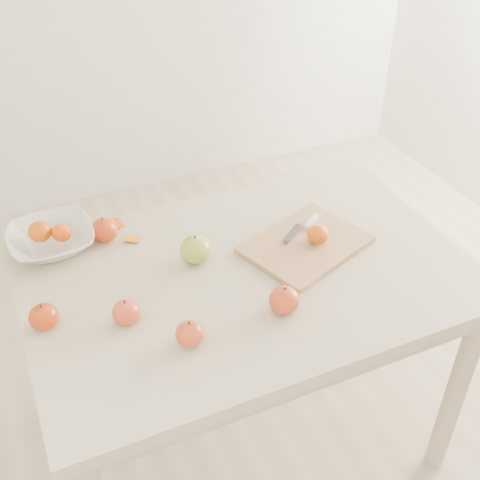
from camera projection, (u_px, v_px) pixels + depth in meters
name	position (u px, v px, depth m)	size (l,w,h in m)	color
ground	(246.00, 436.00, 2.09)	(3.50, 3.50, 0.00)	#C6B293
table	(247.00, 297.00, 1.70)	(1.20, 0.80, 0.75)	#C6B596
cutting_board	(306.00, 245.00, 1.72)	(0.34, 0.25, 0.02)	tan
board_tangerine	(318.00, 234.00, 1.70)	(0.06, 0.06, 0.05)	#E55E08
fruit_bowl	(52.00, 240.00, 1.71)	(0.24, 0.24, 0.06)	silver
bowl_tangerine_near	(40.00, 231.00, 1.69)	(0.07, 0.07, 0.06)	#D04C07
bowl_tangerine_far	(62.00, 233.00, 1.69)	(0.06, 0.06, 0.05)	#DA4907
orange_peel_a	(113.00, 227.00, 1.81)	(0.06, 0.04, 0.00)	#E55810
orange_peel_b	(133.00, 240.00, 1.75)	(0.04, 0.04, 0.00)	orange
paring_knife	(309.00, 223.00, 1.78)	(0.16, 0.09, 0.01)	white
apple_green	(196.00, 249.00, 1.66)	(0.09, 0.09, 0.08)	olive
apple_red_c	(190.00, 334.00, 1.41)	(0.07, 0.07, 0.06)	maroon
apple_red_a	(104.00, 230.00, 1.74)	(0.08, 0.08, 0.07)	maroon
apple_red_e	(284.00, 300.00, 1.50)	(0.08, 0.08, 0.07)	maroon
apple_red_d	(44.00, 317.00, 1.45)	(0.07, 0.07, 0.07)	#941506
apple_red_b	(126.00, 313.00, 1.47)	(0.07, 0.07, 0.06)	#A41C14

